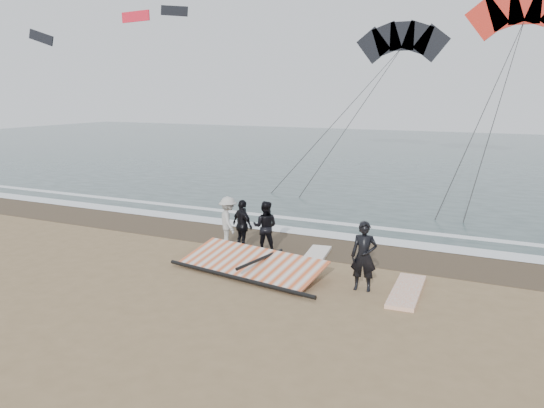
{
  "coord_description": "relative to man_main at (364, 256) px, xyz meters",
  "views": [
    {
      "loc": [
        6.17,
        -11.25,
        4.93
      ],
      "look_at": [
        -0.67,
        3.0,
        1.6
      ],
      "focal_mm": 35.0,
      "sensor_mm": 36.0,
      "label": 1
    }
  ],
  "objects": [
    {
      "name": "foam_far",
      "position": [
        -2.73,
        6.34,
        -0.87
      ],
      "size": [
        120.0,
        0.45,
        0.01
      ],
      "primitive_type": "cube",
      "color": "white",
      "rests_on": "sea"
    },
    {
      "name": "distant_kites",
      "position": [
        -31.61,
        27.4,
        10.44
      ],
      "size": [
        14.03,
        6.12,
        3.92
      ],
      "color": "red",
      "rests_on": "ground"
    },
    {
      "name": "kite_dark",
      "position": [
        -5.27,
        26.99,
        7.4
      ],
      "size": [
        7.45,
        8.49,
        18.6
      ],
      "color": "black",
      "rests_on": "ground"
    },
    {
      "name": "kite_red",
      "position": [
        2.67,
        22.87,
        8.34
      ],
      "size": [
        7.38,
        7.36,
        17.18
      ],
      "color": "red",
      "rests_on": "ground"
    },
    {
      "name": "board_white",
      "position": [
        1.06,
        0.27,
        -0.85
      ],
      "size": [
        0.83,
        2.46,
        0.1
      ],
      "primitive_type": "cube",
      "rotation": [
        0.0,
        0.0,
        0.06
      ],
      "color": "white",
      "rests_on": "ground"
    },
    {
      "name": "foam_near",
      "position": [
        -2.73,
        4.64,
        -0.87
      ],
      "size": [
        120.0,
        0.9,
        0.01
      ],
      "primitive_type": "cube",
      "color": "white",
      "rests_on": "sea"
    },
    {
      "name": "trio_cluster",
      "position": [
        -4.48,
        1.88,
        -0.08
      ],
      "size": [
        2.44,
        1.29,
        1.65
      ],
      "color": "black",
      "rests_on": "ground"
    },
    {
      "name": "ground",
      "position": [
        -2.73,
        -1.26,
        -0.9
      ],
      "size": [
        120.0,
        120.0,
        0.0
      ],
      "primitive_type": "plane",
      "color": "#8C704C",
      "rests_on": "ground"
    },
    {
      "name": "wet_sand",
      "position": [
        -2.73,
        3.24,
        -0.89
      ],
      "size": [
        120.0,
        2.8,
        0.01
      ],
      "primitive_type": "cube",
      "color": "#4C3D2B",
      "rests_on": "ground"
    },
    {
      "name": "man_main",
      "position": [
        0.0,
        0.0,
        0.0
      ],
      "size": [
        0.7,
        0.51,
        1.79
      ],
      "primitive_type": "imported",
      "rotation": [
        0.0,
        0.0,
        0.13
      ],
      "color": "black",
      "rests_on": "ground"
    },
    {
      "name": "sail_rig",
      "position": [
        -3.24,
        0.03,
        -0.7
      ],
      "size": [
        4.78,
        2.39,
        0.52
      ],
      "color": "black",
      "rests_on": "ground"
    },
    {
      "name": "board_cream",
      "position": [
        -2.05,
        1.9,
        -0.85
      ],
      "size": [
        0.95,
        2.37,
        0.1
      ],
      "primitive_type": "cube",
      "rotation": [
        0.0,
        0.0,
        0.15
      ],
      "color": "white",
      "rests_on": "ground"
    },
    {
      "name": "sea",
      "position": [
        -2.73,
        31.74,
        -0.88
      ],
      "size": [
        120.0,
        54.0,
        0.02
      ],
      "primitive_type": "cube",
      "color": "#233838",
      "rests_on": "ground"
    }
  ]
}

